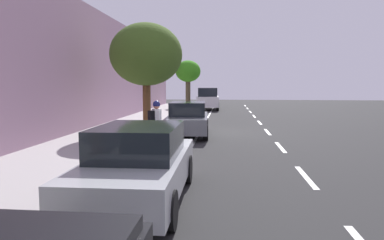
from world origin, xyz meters
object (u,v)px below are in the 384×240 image
at_px(cyclist_with_backpack, 156,120).
at_px(street_tree_near_cyclist, 188,72).
at_px(bicycle_at_curb, 160,141).
at_px(street_tree_mid_block, 146,55).
at_px(fire_hydrant, 134,135).
at_px(parked_sedan_silver_mid, 139,164).
at_px(parked_sedan_grey_second, 188,119).
at_px(parked_suv_white_nearest, 208,98).

height_order(cyclist_with_backpack, street_tree_near_cyclist, street_tree_near_cyclist).
xyz_separation_m(bicycle_at_curb, street_tree_mid_block, (1.41, -4.19, 3.30)).
relative_size(cyclist_with_backpack, street_tree_near_cyclist, 0.39).
xyz_separation_m(bicycle_at_curb, fire_hydrant, (0.90, 0.12, 0.20)).
distance_m(parked_sedan_silver_mid, bicycle_at_curb, 5.26).
distance_m(cyclist_with_backpack, street_tree_mid_block, 4.71).
bearing_deg(fire_hydrant, street_tree_near_cyclist, -88.67).
bearing_deg(street_tree_mid_block, parked_sedan_grey_second, 171.09).
bearing_deg(bicycle_at_curb, parked_sedan_silver_mid, 96.36).
relative_size(parked_suv_white_nearest, street_tree_mid_block, 0.96).
xyz_separation_m(parked_suv_white_nearest, parked_sedan_grey_second, (0.03, 16.26, -0.27)).
height_order(bicycle_at_curb, fire_hydrant, fire_hydrant).
bearing_deg(bicycle_at_curb, cyclist_with_backpack, -63.24).
xyz_separation_m(parked_sedan_grey_second, street_tree_mid_block, (1.97, -0.31, 2.91)).
distance_m(parked_sedan_grey_second, street_tree_near_cyclist, 18.31).
relative_size(parked_suv_white_nearest, bicycle_at_curb, 3.87).
distance_m(parked_suv_white_nearest, parked_sedan_silver_mid, 25.36).
distance_m(bicycle_at_curb, fire_hydrant, 0.92).
height_order(parked_suv_white_nearest, parked_sedan_silver_mid, parked_suv_white_nearest).
height_order(bicycle_at_curb, cyclist_with_backpack, cyclist_with_backpack).
relative_size(parked_sedan_silver_mid, street_tree_near_cyclist, 0.99).
bearing_deg(street_tree_mid_block, parked_sedan_silver_mid, 101.94).
bearing_deg(bicycle_at_curb, parked_sedan_grey_second, -98.20).
distance_m(parked_sedan_grey_second, cyclist_with_backpack, 3.54).
bearing_deg(parked_sedan_grey_second, parked_sedan_silver_mid, 90.14).
relative_size(parked_suv_white_nearest, parked_sedan_silver_mid, 1.08).
height_order(bicycle_at_curb, street_tree_mid_block, street_tree_mid_block).
bearing_deg(bicycle_at_curb, street_tree_mid_block, -71.44).
height_order(parked_sedan_silver_mid, fire_hydrant, parked_sedan_silver_mid).
height_order(parked_sedan_silver_mid, bicycle_at_curb, parked_sedan_silver_mid).
height_order(parked_sedan_grey_second, bicycle_at_curb, parked_sedan_grey_second).
bearing_deg(bicycle_at_curb, fire_hydrant, 7.35).
relative_size(cyclist_with_backpack, fire_hydrant, 2.07).
height_order(parked_sedan_silver_mid, street_tree_near_cyclist, street_tree_near_cyclist).
relative_size(bicycle_at_curb, street_tree_near_cyclist, 0.28).
bearing_deg(parked_sedan_grey_second, bicycle_at_curb, 81.80).
bearing_deg(parked_suv_white_nearest, street_tree_mid_block, 82.87).
distance_m(parked_sedan_grey_second, bicycle_at_curb, 3.94).
height_order(parked_suv_white_nearest, bicycle_at_curb, parked_suv_white_nearest).
bearing_deg(fire_hydrant, parked_sedan_grey_second, -110.00).
bearing_deg(cyclist_with_backpack, street_tree_mid_block, -72.46).
bearing_deg(parked_sedan_grey_second, street_tree_near_cyclist, -83.77).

